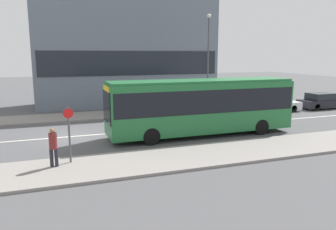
# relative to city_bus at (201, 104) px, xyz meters

# --- Properties ---
(ground_plane) EXTENTS (120.00, 120.00, 0.00)m
(ground_plane) POSITION_rel_city_bus_xyz_m (-7.38, 2.26, -1.96)
(ground_plane) COLOR #4F4F51
(sidewalk_near) EXTENTS (44.00, 3.50, 0.13)m
(sidewalk_near) POSITION_rel_city_bus_xyz_m (-7.38, -3.99, -1.90)
(sidewalk_near) COLOR gray
(sidewalk_near) RESTS_ON ground_plane
(sidewalk_far) EXTENTS (44.00, 3.50, 0.13)m
(sidewalk_far) POSITION_rel_city_bus_xyz_m (-7.38, 8.51, -1.90)
(sidewalk_far) COLOR gray
(sidewalk_far) RESTS_ON ground_plane
(lane_centerline) EXTENTS (41.80, 0.16, 0.01)m
(lane_centerline) POSITION_rel_city_bus_xyz_m (-7.38, 2.26, -1.96)
(lane_centerline) COLOR silver
(lane_centerline) RESTS_ON ground_plane
(apartment_block_left_tower) EXTENTS (17.32, 5.75, 15.05)m
(apartment_block_left_tower) POSITION_rel_city_bus_xyz_m (-1.33, 14.59, 5.56)
(apartment_block_left_tower) COLOR slate
(apartment_block_left_tower) RESTS_ON ground_plane
(city_bus) EXTENTS (11.53, 2.59, 3.41)m
(city_bus) POSITION_rel_city_bus_xyz_m (0.00, 0.00, 0.00)
(city_bus) COLOR #236B38
(city_bus) RESTS_ON ground_plane
(parked_car_0) EXTENTS (4.05, 1.83, 1.44)m
(parked_car_0) POSITION_rel_city_bus_xyz_m (4.73, 5.81, -1.29)
(parked_car_0) COLOR #4C5156
(parked_car_0) RESTS_ON ground_plane
(parked_car_1) EXTENTS (4.52, 1.83, 1.31)m
(parked_car_1) POSITION_rel_city_bus_xyz_m (9.66, 5.58, -1.33)
(parked_car_1) COLOR silver
(parked_car_1) RESTS_ON ground_plane
(parked_car_2) EXTENTS (4.18, 1.89, 1.44)m
(parked_car_2) POSITION_rel_city_bus_xyz_m (14.82, 5.50, -1.29)
(parked_car_2) COLOR black
(parked_car_2) RESTS_ON ground_plane
(pedestrian_near_stop) EXTENTS (0.35, 0.34, 1.71)m
(pedestrian_near_stop) POSITION_rel_city_bus_xyz_m (-8.64, -3.49, -0.86)
(pedestrian_near_stop) COLOR #23232D
(pedestrian_near_stop) RESTS_ON sidewalk_near
(bus_stop_sign) EXTENTS (0.44, 0.12, 2.51)m
(bus_stop_sign) POSITION_rel_city_bus_xyz_m (-7.94, -3.15, -0.35)
(bus_stop_sign) COLOR #4C4C51
(bus_stop_sign) RESTS_ON sidewalk_near
(street_lamp) EXTENTS (0.36, 0.36, 8.15)m
(street_lamp) POSITION_rel_city_bus_xyz_m (4.30, 7.83, 3.04)
(street_lamp) COLOR #4C4C51
(street_lamp) RESTS_ON sidewalk_far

